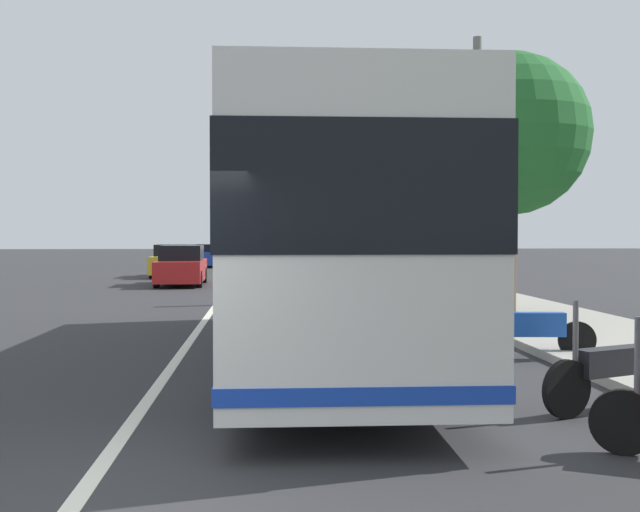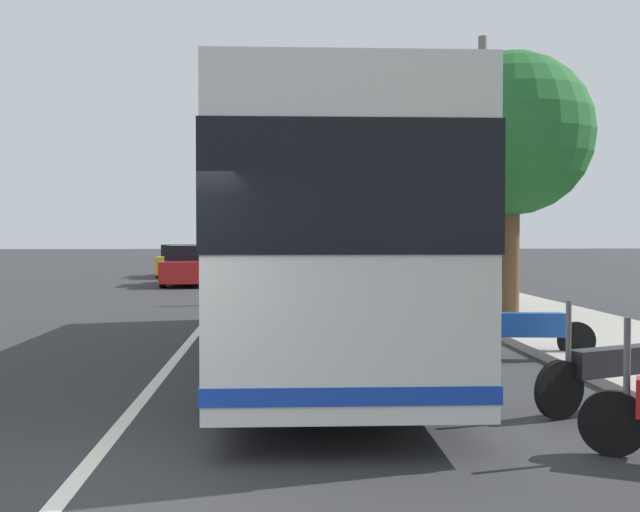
{
  "view_description": "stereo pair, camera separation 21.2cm",
  "coord_description": "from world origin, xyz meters",
  "px_view_note": "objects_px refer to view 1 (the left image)",
  "views": [
    {
      "loc": [
        -5.49,
        -1.4,
        1.96
      ],
      "look_at": [
        8.68,
        -2.41,
        1.59
      ],
      "focal_mm": 43.04,
      "sensor_mm": 36.0,
      "label": 1
    },
    {
      "loc": [
        -5.51,
        -1.61,
        1.96
      ],
      "look_at": [
        8.68,
        -2.41,
        1.59
      ],
      "focal_mm": 43.04,
      "sensor_mm": 36.0,
      "label": 2
    }
  ],
  "objects_px": {
    "motorcycle_far_end": "(526,329)",
    "car_side_street": "(182,267)",
    "car_oncoming": "(174,261)",
    "utility_pole": "(477,168)",
    "coach_bus": "(322,234)",
    "motorcycle_by_tree": "(620,369)",
    "roadside_tree_mid_block": "(508,135)",
    "car_behind_bus": "(208,256)"
  },
  "relations": [
    {
      "from": "motorcycle_far_end",
      "to": "car_side_street",
      "type": "xyz_separation_m",
      "value": [
        18.77,
        7.46,
        0.27
      ]
    },
    {
      "from": "car_oncoming",
      "to": "utility_pole",
      "type": "distance_m",
      "value": 17.59
    },
    {
      "from": "coach_bus",
      "to": "car_side_street",
      "type": "height_order",
      "value": "coach_bus"
    },
    {
      "from": "motorcycle_by_tree",
      "to": "roadside_tree_mid_block",
      "type": "bearing_deg",
      "value": -123.61
    },
    {
      "from": "coach_bus",
      "to": "car_side_street",
      "type": "relative_size",
      "value": 2.55
    },
    {
      "from": "roadside_tree_mid_block",
      "to": "car_behind_bus",
      "type": "bearing_deg",
      "value": 16.66
    },
    {
      "from": "coach_bus",
      "to": "motorcycle_by_tree",
      "type": "distance_m",
      "value": 5.31
    },
    {
      "from": "car_side_street",
      "to": "roadside_tree_mid_block",
      "type": "height_order",
      "value": "roadside_tree_mid_block"
    },
    {
      "from": "roadside_tree_mid_block",
      "to": "car_oncoming",
      "type": "bearing_deg",
      "value": 27.42
    },
    {
      "from": "motorcycle_far_end",
      "to": "car_behind_bus",
      "type": "relative_size",
      "value": 0.47
    },
    {
      "from": "car_side_street",
      "to": "car_behind_bus",
      "type": "bearing_deg",
      "value": 179.76
    },
    {
      "from": "roadside_tree_mid_block",
      "to": "utility_pole",
      "type": "distance_m",
      "value": 6.15
    },
    {
      "from": "motorcycle_far_end",
      "to": "car_side_street",
      "type": "relative_size",
      "value": 0.47
    },
    {
      "from": "coach_bus",
      "to": "roadside_tree_mid_block",
      "type": "distance_m",
      "value": 7.56
    },
    {
      "from": "motorcycle_by_tree",
      "to": "car_side_street",
      "type": "height_order",
      "value": "car_side_street"
    },
    {
      "from": "car_side_street",
      "to": "car_oncoming",
      "type": "relative_size",
      "value": 0.99
    },
    {
      "from": "car_oncoming",
      "to": "utility_pole",
      "type": "bearing_deg",
      "value": 41.09
    },
    {
      "from": "car_oncoming",
      "to": "motorcycle_by_tree",
      "type": "bearing_deg",
      "value": 17.57
    },
    {
      "from": "motorcycle_far_end",
      "to": "car_side_street",
      "type": "distance_m",
      "value": 20.2
    },
    {
      "from": "car_side_street",
      "to": "car_behind_bus",
      "type": "height_order",
      "value": "car_side_street"
    },
    {
      "from": "car_side_street",
      "to": "car_behind_bus",
      "type": "relative_size",
      "value": 1.01
    },
    {
      "from": "coach_bus",
      "to": "utility_pole",
      "type": "bearing_deg",
      "value": -25.99
    },
    {
      "from": "car_oncoming",
      "to": "roadside_tree_mid_block",
      "type": "relative_size",
      "value": 0.76
    },
    {
      "from": "coach_bus",
      "to": "car_side_street",
      "type": "xyz_separation_m",
      "value": [
        18.35,
        4.22,
        -1.25
      ]
    },
    {
      "from": "coach_bus",
      "to": "car_oncoming",
      "type": "height_order",
      "value": "coach_bus"
    },
    {
      "from": "car_oncoming",
      "to": "roadside_tree_mid_block",
      "type": "xyz_separation_m",
      "value": [
        -19.38,
        -10.05,
        3.59
      ]
    },
    {
      "from": "motorcycle_far_end",
      "to": "motorcycle_by_tree",
      "type": "bearing_deg",
      "value": 92.31
    },
    {
      "from": "coach_bus",
      "to": "car_oncoming",
      "type": "relative_size",
      "value": 2.53
    },
    {
      "from": "roadside_tree_mid_block",
      "to": "motorcycle_far_end",
      "type": "bearing_deg",
      "value": 164.86
    },
    {
      "from": "motorcycle_far_end",
      "to": "car_side_street",
      "type": "bearing_deg",
      "value": -63.07
    },
    {
      "from": "car_behind_bus",
      "to": "roadside_tree_mid_block",
      "type": "xyz_separation_m",
      "value": [
        -31.06,
        -9.29,
        3.65
      ]
    },
    {
      "from": "motorcycle_by_tree",
      "to": "roadside_tree_mid_block",
      "type": "xyz_separation_m",
      "value": [
        9.43,
        -1.75,
        3.86
      ]
    },
    {
      "from": "motorcycle_far_end",
      "to": "car_oncoming",
      "type": "bearing_deg",
      "value": -66.08
    },
    {
      "from": "car_behind_bus",
      "to": "car_oncoming",
      "type": "distance_m",
      "value": 11.71
    },
    {
      "from": "car_side_street",
      "to": "utility_pole",
      "type": "xyz_separation_m",
      "value": [
        -6.92,
        -9.97,
        3.36
      ]
    },
    {
      "from": "motorcycle_far_end",
      "to": "utility_pole",
      "type": "distance_m",
      "value": 12.65
    },
    {
      "from": "motorcycle_far_end",
      "to": "car_behind_bus",
      "type": "bearing_deg",
      "value": -72.88
    },
    {
      "from": "coach_bus",
      "to": "car_side_street",
      "type": "bearing_deg",
      "value": 13.66
    },
    {
      "from": "motorcycle_by_tree",
      "to": "utility_pole",
      "type": "bearing_deg",
      "value": -122.96
    },
    {
      "from": "utility_pole",
      "to": "motorcycle_by_tree",
      "type": "bearing_deg",
      "value": 170.11
    },
    {
      "from": "coach_bus",
      "to": "roadside_tree_mid_block",
      "type": "relative_size",
      "value": 1.91
    },
    {
      "from": "car_oncoming",
      "to": "coach_bus",
      "type": "bearing_deg",
      "value": 13.5
    }
  ]
}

